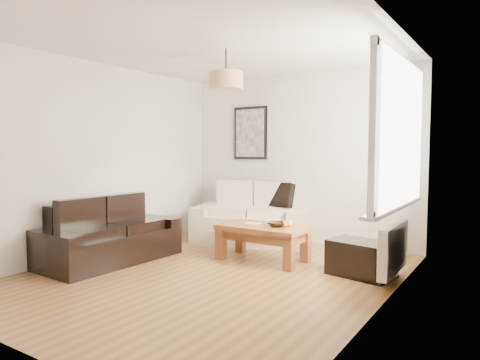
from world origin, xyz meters
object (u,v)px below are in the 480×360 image
Objects in this scene: loveseat_cream at (252,214)px; ottoman at (361,258)px; sofa_leather at (110,232)px; coffee_table at (263,243)px.

loveseat_cream reaches higher than ottoman.
loveseat_cream is 2.20m from sofa_leather.
loveseat_cream is at bearing 128.32° from coffee_table.
loveseat_cream reaches higher than coffee_table.
coffee_table is 1.62× the size of ottoman.
ottoman is at bearing -66.54° from sofa_leather.
sofa_leather is (-0.88, -2.01, -0.06)m from loveseat_cream.
loveseat_cream is 1.54× the size of coffee_table.
sofa_leather is at bearing -145.96° from coffee_table.
loveseat_cream is 2.20m from ottoman.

